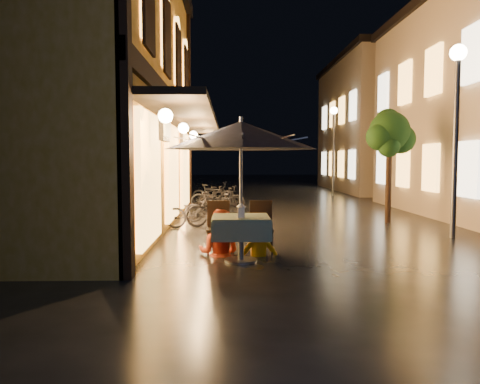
{
  "coord_description": "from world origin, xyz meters",
  "views": [
    {
      "loc": [
        -1.98,
        -8.17,
        1.74
      ],
      "look_at": [
        -1.77,
        0.33,
        1.15
      ],
      "focal_mm": 35.0,
      "sensor_mm": 36.0,
      "label": 1
    }
  ],
  "objects_px": {
    "person_yellow": "(258,216)",
    "bicycle_0": "(196,212)",
    "streetlamp_near": "(457,105)",
    "cafe_table": "(241,227)",
    "person_orange": "(219,210)",
    "table_lantern": "(241,210)",
    "patio_umbrella": "(241,135)"
  },
  "relations": [
    {
      "from": "streetlamp_near",
      "to": "bicycle_0",
      "type": "height_order",
      "value": "streetlamp_near"
    },
    {
      "from": "patio_umbrella",
      "to": "bicycle_0",
      "type": "distance_m",
      "value": 4.36
    },
    {
      "from": "person_orange",
      "to": "bicycle_0",
      "type": "bearing_deg",
      "value": -65.54
    },
    {
      "from": "patio_umbrella",
      "to": "bicycle_0",
      "type": "height_order",
      "value": "patio_umbrella"
    },
    {
      "from": "patio_umbrella",
      "to": "person_orange",
      "type": "height_order",
      "value": "patio_umbrella"
    },
    {
      "from": "cafe_table",
      "to": "bicycle_0",
      "type": "height_order",
      "value": "bicycle_0"
    },
    {
      "from": "bicycle_0",
      "to": "streetlamp_near",
      "type": "bearing_deg",
      "value": -104.79
    },
    {
      "from": "table_lantern",
      "to": "person_orange",
      "type": "distance_m",
      "value": 0.92
    },
    {
      "from": "person_orange",
      "to": "cafe_table",
      "type": "bearing_deg",
      "value": 136.1
    },
    {
      "from": "streetlamp_near",
      "to": "cafe_table",
      "type": "distance_m",
      "value": 5.77
    },
    {
      "from": "table_lantern",
      "to": "bicycle_0",
      "type": "distance_m",
      "value": 4.26
    },
    {
      "from": "table_lantern",
      "to": "bicycle_0",
      "type": "xyz_separation_m",
      "value": [
        -1.03,
        4.1,
        -0.51
      ]
    },
    {
      "from": "streetlamp_near",
      "to": "person_yellow",
      "type": "distance_m",
      "value": 5.26
    },
    {
      "from": "streetlamp_near",
      "to": "person_yellow",
      "type": "height_order",
      "value": "streetlamp_near"
    },
    {
      "from": "streetlamp_near",
      "to": "cafe_table",
      "type": "xyz_separation_m",
      "value": [
        -4.77,
        -2.27,
        -2.33
      ]
    },
    {
      "from": "cafe_table",
      "to": "person_orange",
      "type": "xyz_separation_m",
      "value": [
        -0.38,
        0.59,
        0.23
      ]
    },
    {
      "from": "person_orange",
      "to": "bicycle_0",
      "type": "distance_m",
      "value": 3.36
    },
    {
      "from": "patio_umbrella",
      "to": "person_orange",
      "type": "distance_m",
      "value": 1.51
    },
    {
      "from": "streetlamp_near",
      "to": "bicycle_0",
      "type": "bearing_deg",
      "value": 164.62
    },
    {
      "from": "person_yellow",
      "to": "streetlamp_near",
      "type": "bearing_deg",
      "value": -170.48
    },
    {
      "from": "table_lantern",
      "to": "person_yellow",
      "type": "height_order",
      "value": "person_yellow"
    },
    {
      "from": "streetlamp_near",
      "to": "person_yellow",
      "type": "relative_size",
      "value": 2.91
    },
    {
      "from": "person_yellow",
      "to": "bicycle_0",
      "type": "height_order",
      "value": "person_yellow"
    },
    {
      "from": "streetlamp_near",
      "to": "person_orange",
      "type": "bearing_deg",
      "value": -161.98
    },
    {
      "from": "patio_umbrella",
      "to": "table_lantern",
      "type": "relative_size",
      "value": 10.34
    },
    {
      "from": "streetlamp_near",
      "to": "person_orange",
      "type": "xyz_separation_m",
      "value": [
        -5.15,
        -1.68,
        -2.1
      ]
    },
    {
      "from": "table_lantern",
      "to": "streetlamp_near",
      "type": "bearing_deg",
      "value": 27.75
    },
    {
      "from": "cafe_table",
      "to": "person_yellow",
      "type": "bearing_deg",
      "value": 57.54
    },
    {
      "from": "cafe_table",
      "to": "table_lantern",
      "type": "relative_size",
      "value": 3.96
    },
    {
      "from": "cafe_table",
      "to": "patio_umbrella",
      "type": "bearing_deg",
      "value": -14.04
    },
    {
      "from": "cafe_table",
      "to": "person_orange",
      "type": "bearing_deg",
      "value": 122.77
    },
    {
      "from": "streetlamp_near",
      "to": "person_yellow",
      "type": "bearing_deg",
      "value": -158.34
    }
  ]
}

